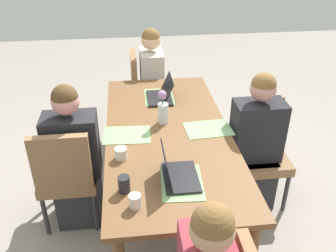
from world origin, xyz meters
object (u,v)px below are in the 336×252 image
chair_near_left_far (258,146)px  laptop_head_right_left_mid (162,95)px  coffee_mug_near_left (121,153)px  person_head_right_left_mid (152,88)px  laptop_head_left_left_near (176,173)px  coffee_mug_centre_left (135,201)px  person_far_right_near (75,164)px  coffee_mug_near_right (124,184)px  flower_vase (163,107)px  person_near_left_far (255,148)px  dining_table (168,140)px  chair_far_right_near (67,173)px  chair_head_right_left_mid (145,88)px

chair_near_left_far → laptop_head_right_left_mid: size_ratio=2.81×
chair_near_left_far → coffee_mug_near_left: chair_near_left_far is taller
person_head_right_left_mid → laptop_head_right_left_mid: 0.78m
laptop_head_left_left_near → coffee_mug_centre_left: 0.35m
chair_near_left_far → laptop_head_right_left_mid: (0.49, 0.78, 0.29)m
person_far_right_near → coffee_mug_near_right: (-0.63, -0.39, 0.27)m
person_head_right_left_mid → flower_vase: bearing=180.0°
person_near_left_far → laptop_head_right_left_mid: person_near_left_far is taller
person_near_left_far → coffee_mug_near_right: bearing=122.1°
dining_table → coffee_mug_near_right: size_ratio=19.69×
chair_far_right_near → coffee_mug_near_right: 0.77m
person_far_right_near → flower_vase: person_far_right_near is taller
dining_table → person_far_right_near: bearing=92.7°
person_head_right_left_mid → person_far_right_near: (-1.35, 0.71, 0.00)m
flower_vase → chair_head_right_left_mid: bearing=3.5°
chair_far_right_near → laptop_head_right_left_mid: laptop_head_right_left_mid is taller
person_near_left_far → chair_near_left_far: bearing=-38.8°
chair_near_left_far → flower_vase: (0.06, 0.81, 0.39)m
chair_far_right_near → person_near_left_far: bearing=-85.5°
dining_table → laptop_head_left_left_near: (-0.59, 0.02, 0.12)m
chair_head_right_left_mid → person_near_left_far: size_ratio=0.75×
person_near_left_far → person_head_right_left_mid: bearing=30.0°
chair_head_right_left_mid → person_near_left_far: bearing=-148.8°
laptop_head_left_left_near → chair_near_left_far: bearing=-50.0°
chair_head_right_left_mid → chair_far_right_near: same height
chair_head_right_left_mid → coffee_mug_near_left: size_ratio=10.69×
chair_near_left_far → laptop_head_left_left_near: size_ratio=2.81×
person_near_left_far → coffee_mug_near_left: (-0.33, 1.09, 0.26)m
dining_table → flower_vase: flower_vase is taller
laptop_head_right_left_mid → person_head_right_left_mid: bearing=2.7°
chair_head_right_left_mid → coffee_mug_near_right: chair_head_right_left_mid is taller
flower_vase → chair_near_left_far: bearing=-94.2°
chair_near_left_far → person_near_left_far: (-0.07, 0.06, 0.03)m
coffee_mug_near_left → chair_near_left_far: bearing=-70.8°
chair_far_right_near → coffee_mug_near_left: 0.56m
coffee_mug_near_left → laptop_head_right_left_mid: bearing=-22.8°
person_head_right_left_mid → person_far_right_near: bearing=152.2°
person_far_right_near → coffee_mug_centre_left: (-0.78, -0.45, 0.26)m
person_far_right_near → chair_head_right_left_mid: bearing=-24.3°
chair_far_right_near → flower_vase: flower_vase is taller
chair_near_left_far → flower_vase: size_ratio=3.14×
chair_head_right_left_mid → flower_vase: flower_vase is taller
chair_head_right_left_mid → coffee_mug_centre_left: 2.21m
dining_table → person_far_right_near: person_far_right_near is taller
coffee_mug_near_right → flower_vase: bearing=-21.8°
chair_near_left_far → coffee_mug_near_right: 1.39m
chair_near_left_far → chair_far_right_near: same height
chair_near_left_far → person_near_left_far: bearing=141.2°
person_head_right_left_mid → coffee_mug_centre_left: size_ratio=14.00×
chair_near_left_far → laptop_head_left_left_near: (-0.67, 0.80, 0.29)m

